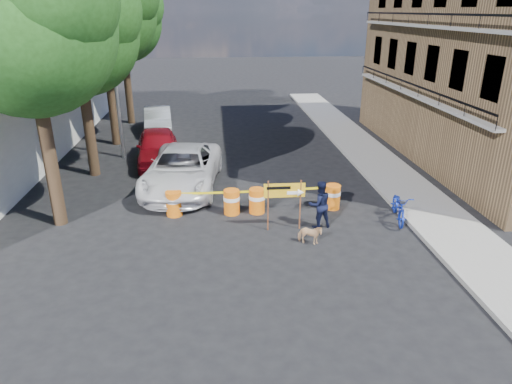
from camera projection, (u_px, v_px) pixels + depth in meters
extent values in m
plane|color=black|center=(264.00, 242.00, 14.37)|extent=(120.00, 120.00, 0.00)
cube|color=gray|center=(387.00, 172.00, 20.42)|extent=(2.40, 40.00, 0.15)
cube|color=#93704B|center=(510.00, 29.00, 20.55)|extent=(8.00, 16.00, 12.00)
cylinder|color=#332316|center=(49.00, 153.00, 14.71)|extent=(0.44, 0.44, 5.04)
sphere|color=#1D4814|center=(27.00, 29.00, 13.30)|extent=(5.20, 5.20, 5.20)
sphere|color=#1D4814|center=(13.00, 53.00, 14.11)|extent=(3.64, 3.64, 3.64)
cylinder|color=#332316|center=(88.00, 122.00, 19.38)|extent=(0.44, 0.44, 4.76)
sphere|color=#1D4814|center=(76.00, 33.00, 18.05)|extent=(5.00, 5.00, 5.00)
sphere|color=#1D4814|center=(93.00, 10.00, 17.35)|extent=(3.75, 3.75, 3.75)
sphere|color=#1D4814|center=(64.00, 50.00, 18.82)|extent=(3.50, 3.50, 3.50)
cylinder|color=#332316|center=(111.00, 95.00, 23.90)|extent=(0.44, 0.44, 5.32)
sphere|color=#1D4814|center=(102.00, 13.00, 22.42)|extent=(5.40, 5.40, 5.40)
sphere|color=#1D4814|center=(90.00, 29.00, 23.25)|extent=(3.78, 3.78, 3.78)
cylinder|color=#332316|center=(128.00, 84.00, 28.60)|extent=(0.44, 0.44, 4.93)
sphere|color=#1D4814|center=(121.00, 21.00, 27.22)|extent=(4.80, 4.80, 4.80)
sphere|color=#1D4814|center=(133.00, 5.00, 26.52)|extent=(3.60, 3.60, 3.60)
sphere|color=#1D4814|center=(112.00, 33.00, 27.98)|extent=(3.36, 3.36, 3.36)
cylinder|color=gray|center=(114.00, 75.00, 21.16)|extent=(0.16, 0.16, 8.00)
cylinder|color=#E2600D|center=(174.00, 204.00, 16.10)|extent=(0.56, 0.56, 0.90)
cylinder|color=white|center=(174.00, 200.00, 16.04)|extent=(0.58, 0.58, 0.14)
cylinder|color=#E2600D|center=(232.00, 202.00, 16.23)|extent=(0.56, 0.56, 0.90)
cylinder|color=white|center=(232.00, 198.00, 16.17)|extent=(0.58, 0.58, 0.14)
cylinder|color=#E2600D|center=(257.00, 201.00, 16.32)|extent=(0.56, 0.56, 0.90)
cylinder|color=white|center=(257.00, 197.00, 16.27)|extent=(0.58, 0.58, 0.14)
cylinder|color=#E2600D|center=(332.00, 197.00, 16.68)|extent=(0.56, 0.56, 0.90)
cylinder|color=white|center=(333.00, 193.00, 16.62)|extent=(0.58, 0.58, 0.14)
cylinder|color=#592D19|center=(268.00, 206.00, 14.85)|extent=(0.05, 0.05, 1.74)
cylinder|color=#592D19|center=(300.00, 205.00, 14.94)|extent=(0.05, 0.05, 1.74)
cube|color=gold|center=(285.00, 190.00, 14.70)|extent=(1.35, 0.04, 0.48)
cube|color=white|center=(293.00, 193.00, 14.73)|extent=(0.39, 0.01, 0.12)
cone|color=white|center=(301.00, 193.00, 14.75)|extent=(0.21, 0.25, 0.25)
cube|color=black|center=(279.00, 188.00, 14.63)|extent=(0.77, 0.01, 0.10)
imported|color=black|center=(320.00, 204.00, 15.10)|extent=(0.90, 0.76, 1.64)
imported|color=#1630B8|center=(401.00, 194.00, 15.52)|extent=(0.88, 1.15, 1.96)
imported|color=#DBAE7D|center=(310.00, 235.00, 14.14)|extent=(0.85, 0.60, 0.65)
imported|color=silver|center=(182.00, 169.00, 18.43)|extent=(3.35, 6.19, 1.65)
imported|color=maroon|center=(158.00, 147.00, 21.47)|extent=(2.48, 4.96, 1.62)
imported|color=#BABDC2|center=(158.00, 120.00, 27.11)|extent=(2.00, 4.49, 1.43)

